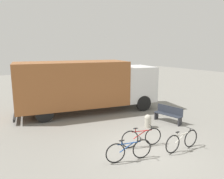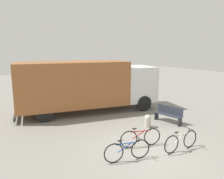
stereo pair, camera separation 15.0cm
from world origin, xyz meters
name	(u,v)px [view 1 (the left image)]	position (x,y,z in m)	size (l,w,h in m)	color
ground_plane	(145,149)	(0.00, 0.00, 0.00)	(60.00, 60.00, 0.00)	gray
delivery_truck	(86,84)	(0.35, 6.10, 1.78)	(9.07, 4.08, 3.20)	#99592D
park_bench	(169,114)	(3.27, 1.89, 0.48)	(0.69, 1.63, 0.88)	#282D38
bicycle_near	(129,150)	(-1.09, -0.34, 0.39)	(1.74, 0.53, 0.83)	black
bicycle_middle	(142,137)	(0.05, 0.32, 0.39)	(1.72, 0.59, 0.83)	black
bicycle_far	(182,141)	(1.19, -0.79, 0.39)	(1.77, 0.44, 0.83)	black
bollard_near_bench	(148,120)	(1.77, 1.88, 0.36)	(0.35, 0.35, 0.67)	#B2AD9E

